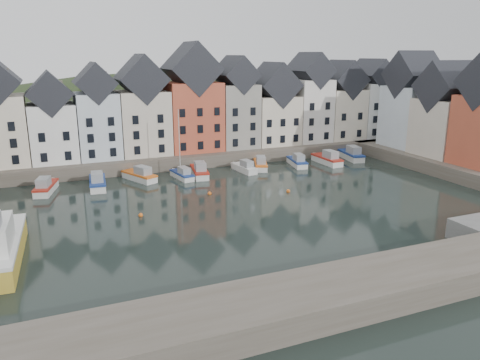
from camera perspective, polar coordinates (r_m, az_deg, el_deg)
ground at (r=55.63m, az=2.91°, el=-3.54°), size 260.00×260.00×0.00m
far_quay at (r=82.50m, az=-6.13°, el=3.31°), size 90.00×16.00×2.00m
right_quay at (r=80.15m, az=26.51°, el=1.43°), size 14.00×54.00×2.00m
near_wall at (r=33.13m, az=3.79°, el=-15.37°), size 50.00×6.00×2.00m
hillside at (r=111.83m, az=-9.73°, el=-3.73°), size 153.60×70.40×64.00m
far_terrace at (r=80.35m, az=-3.66°, el=8.74°), size 72.37×8.16×17.78m
right_terrace at (r=81.48m, az=24.02°, el=7.59°), size 8.30×24.25×16.36m
mooring_buoys at (r=58.79m, az=-2.87°, el=-2.35°), size 20.50×5.50×0.50m
boat_a at (r=66.96m, az=-22.62°, el=-0.83°), size 3.45×6.59×2.42m
boat_b at (r=66.86m, az=-16.97°, el=-0.29°), size 2.71×6.91×2.59m
boat_c at (r=69.22m, az=-12.09°, el=0.52°), size 4.40×6.61×2.44m
boat_d at (r=69.20m, az=-7.04°, el=0.69°), size 2.45×5.56×10.27m
boat_e at (r=70.37m, az=-4.95°, el=1.07°), size 3.17×6.88×2.54m
boat_f at (r=72.77m, az=0.57°, el=1.50°), size 2.39×5.74×2.14m
boat_g at (r=74.91m, az=2.52°, el=1.93°), size 3.99×6.37×2.34m
boat_h at (r=77.27m, az=6.99°, el=2.23°), size 3.02×6.28×2.31m
boat_i at (r=79.43m, az=10.62°, el=2.50°), size 2.15×6.79×2.60m
boat_j at (r=83.76m, az=13.40°, el=3.02°), size 3.41×7.31×2.70m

